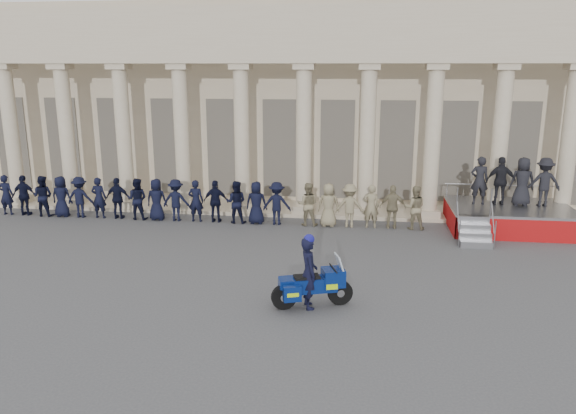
% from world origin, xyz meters
% --- Properties ---
extents(ground, '(90.00, 90.00, 0.00)m').
position_xyz_m(ground, '(0.00, 0.00, 0.00)').
color(ground, '#424244').
rests_on(ground, ground).
extents(building, '(40.00, 12.50, 9.00)m').
position_xyz_m(building, '(-0.00, 14.74, 4.52)').
color(building, '#BBA98C').
rests_on(building, ground).
extents(officer_rank, '(17.80, 0.65, 1.73)m').
position_xyz_m(officer_rank, '(-2.57, 6.48, 0.86)').
color(officer_rank, black).
rests_on(officer_rank, ground).
extents(reviewing_stand, '(4.58, 4.31, 2.81)m').
position_xyz_m(reviewing_stand, '(9.60, 6.96, 1.49)').
color(reviewing_stand, gray).
rests_on(reviewing_stand, ground).
extents(motorcycle, '(2.13, 1.20, 1.41)m').
position_xyz_m(motorcycle, '(2.53, -1.28, 0.61)').
color(motorcycle, black).
rests_on(motorcycle, ground).
extents(rider, '(0.66, 0.81, 2.02)m').
position_xyz_m(rider, '(2.42, -1.32, 0.99)').
color(rider, black).
rests_on(rider, ground).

